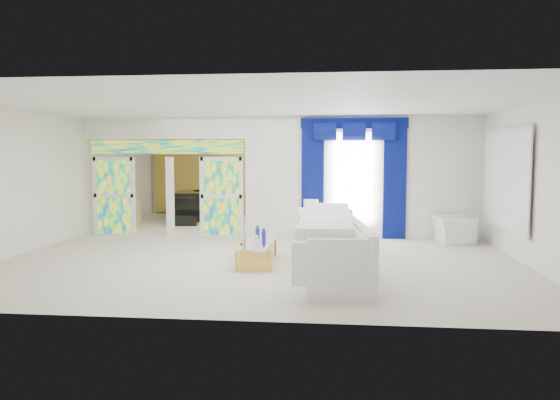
# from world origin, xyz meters

# --- Properties ---
(floor) EXTENTS (12.00, 12.00, 0.00)m
(floor) POSITION_xyz_m (0.00, 0.00, 0.00)
(floor) COLOR #B7AF9E
(floor) RESTS_ON ground
(dividing_wall) EXTENTS (5.70, 0.18, 3.00)m
(dividing_wall) POSITION_xyz_m (2.15, 1.00, 1.50)
(dividing_wall) COLOR white
(dividing_wall) RESTS_ON ground
(dividing_header) EXTENTS (4.30, 0.18, 0.55)m
(dividing_header) POSITION_xyz_m (-2.85, 1.00, 2.73)
(dividing_header) COLOR white
(dividing_header) RESTS_ON dividing_wall
(stained_panel_left) EXTENTS (0.95, 0.04, 2.00)m
(stained_panel_left) POSITION_xyz_m (-4.28, 1.00, 1.00)
(stained_panel_left) COLOR #994C3F
(stained_panel_left) RESTS_ON ground
(stained_panel_right) EXTENTS (0.95, 0.04, 2.00)m
(stained_panel_right) POSITION_xyz_m (-1.42, 1.00, 1.00)
(stained_panel_right) COLOR #994C3F
(stained_panel_right) RESTS_ON ground
(stained_transom) EXTENTS (4.00, 0.05, 0.35)m
(stained_transom) POSITION_xyz_m (-2.85, 1.00, 2.25)
(stained_transom) COLOR #994C3F
(stained_transom) RESTS_ON dividing_header
(window_pane) EXTENTS (1.00, 0.02, 2.30)m
(window_pane) POSITION_xyz_m (1.90, 0.90, 1.45)
(window_pane) COLOR white
(window_pane) RESTS_ON dividing_wall
(blue_drape_left) EXTENTS (0.55, 0.10, 2.80)m
(blue_drape_left) POSITION_xyz_m (0.90, 0.87, 1.40)
(blue_drape_left) COLOR #031245
(blue_drape_left) RESTS_ON ground
(blue_drape_right) EXTENTS (0.55, 0.10, 2.80)m
(blue_drape_right) POSITION_xyz_m (2.90, 0.87, 1.40)
(blue_drape_right) COLOR #031245
(blue_drape_right) RESTS_ON ground
(blue_pelmet) EXTENTS (2.60, 0.12, 0.25)m
(blue_pelmet) POSITION_xyz_m (1.90, 0.87, 2.82)
(blue_pelmet) COLOR #031245
(blue_pelmet) RESTS_ON dividing_wall
(wall_mirror) EXTENTS (0.04, 2.70, 1.90)m
(wall_mirror) POSITION_xyz_m (4.94, -1.00, 1.55)
(wall_mirror) COLOR white
(wall_mirror) RESTS_ON ground
(gold_curtains) EXTENTS (9.70, 0.12, 2.90)m
(gold_curtains) POSITION_xyz_m (0.00, 5.90, 1.50)
(gold_curtains) COLOR #AF832A
(gold_curtains) RESTS_ON ground
(white_sofa) EXTENTS (1.44, 4.68, 0.88)m
(white_sofa) POSITION_xyz_m (1.34, -2.72, 0.44)
(white_sofa) COLOR silver
(white_sofa) RESTS_ON ground
(coffee_table) EXTENTS (0.73, 1.74, 0.38)m
(coffee_table) POSITION_xyz_m (-0.01, -2.42, 0.19)
(coffee_table) COLOR gold
(coffee_table) RESTS_ON ground
(console_table) EXTENTS (1.17, 0.49, 0.38)m
(console_table) POSITION_xyz_m (1.17, 0.72, 0.19)
(console_table) COLOR white
(console_table) RESTS_ON ground
(table_lamp) EXTENTS (0.36, 0.36, 0.58)m
(table_lamp) POSITION_xyz_m (0.87, 0.72, 0.67)
(table_lamp) COLOR white
(table_lamp) RESTS_ON console_table
(armchair) EXTENTS (0.93, 1.04, 0.63)m
(armchair) POSITION_xyz_m (4.20, 0.36, 0.31)
(armchair) COLOR silver
(armchair) RESTS_ON ground
(grand_piano) EXTENTS (1.47, 1.85, 0.88)m
(grand_piano) POSITION_xyz_m (-2.97, 4.36, 0.44)
(grand_piano) COLOR black
(grand_piano) RESTS_ON ground
(piano_bench) EXTENTS (0.88, 0.40, 0.29)m
(piano_bench) POSITION_xyz_m (-2.97, 2.76, 0.14)
(piano_bench) COLOR black
(piano_bench) RESTS_ON ground
(tv_console) EXTENTS (0.66, 0.62, 0.81)m
(tv_console) POSITION_xyz_m (-4.41, 2.43, 0.40)
(tv_console) COLOR tan
(tv_console) RESTS_ON ground
(chandelier) EXTENTS (0.60, 0.60, 0.60)m
(chandelier) POSITION_xyz_m (-2.30, 3.40, 2.65)
(chandelier) COLOR gold
(chandelier) RESTS_ON ceiling
(decanters) EXTENTS (0.12, 0.86, 0.29)m
(decanters) POSITION_xyz_m (0.02, -2.40, 0.48)
(decanters) COLOR silver
(decanters) RESTS_ON coffee_table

